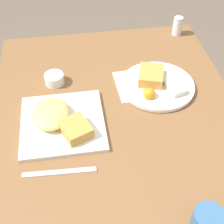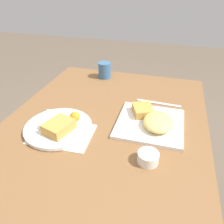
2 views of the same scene
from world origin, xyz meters
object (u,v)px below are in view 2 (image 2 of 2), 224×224
butter_knife (159,103)px  plate_square_near (152,121)px  sauce_ramekin (148,157)px  coffee_mug (105,70)px  plate_oval_far (59,126)px

butter_knife → plate_square_near: bearing=89.8°
sauce_ramekin → coffee_mug: size_ratio=0.78×
plate_oval_far → butter_knife: size_ratio=1.27×
plate_square_near → butter_knife: 0.19m
plate_oval_far → sauce_ramekin: (-0.08, -0.38, 0.00)m
sauce_ramekin → plate_oval_far: bearing=77.6°
plate_oval_far → coffee_mug: bearing=-2.3°
butter_knife → coffee_mug: bearing=-30.6°
butter_knife → coffee_mug: (0.23, 0.35, 0.04)m
plate_square_near → butter_knife: size_ratio=1.26×
coffee_mug → butter_knife: bearing=-123.5°
butter_knife → coffee_mug: size_ratio=2.33×
plate_oval_far → butter_knife: plate_oval_far is taller
plate_oval_far → coffee_mug: coffee_mug is taller
plate_square_near → plate_oval_far: plate_square_near is taller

